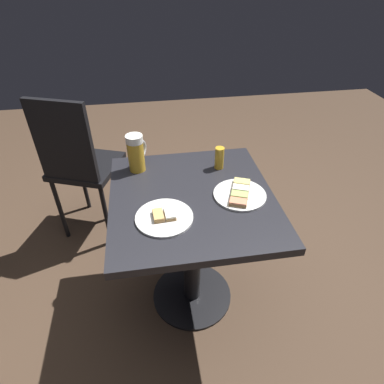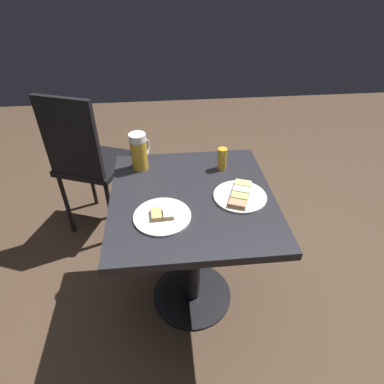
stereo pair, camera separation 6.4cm
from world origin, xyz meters
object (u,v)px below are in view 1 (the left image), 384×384
object	(u,v)px
beer_mug	(136,153)
beer_glass_small	(219,158)
plate_far	(164,217)
plate_near	(240,194)
cafe_chair	(79,162)

from	to	relation	value
beer_mug	beer_glass_small	world-z (taller)	beer_mug
plate_far	beer_mug	xyz separation A→B (m)	(0.39, 0.09, 0.08)
plate_far	beer_mug	distance (m)	0.41
plate_near	beer_glass_small	bearing A→B (deg)	9.43
plate_near	beer_mug	xyz separation A→B (m)	(0.29, 0.43, 0.08)
plate_far	beer_glass_small	xyz separation A→B (m)	(0.34, -0.30, 0.05)
plate_far	beer_glass_small	size ratio (longest dim) A/B	2.12
beer_mug	plate_far	bearing A→B (deg)	-166.27
plate_near	cafe_chair	xyz separation A→B (m)	(0.67, 0.80, -0.16)
plate_near	beer_mug	size ratio (longest dim) A/B	1.25
plate_far	cafe_chair	distance (m)	0.91
plate_near	beer_glass_small	distance (m)	0.24
plate_near	plate_far	bearing A→B (deg)	106.02
beer_mug	beer_glass_small	distance (m)	0.40
plate_far	cafe_chair	xyz separation A→B (m)	(0.77, 0.46, -0.16)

